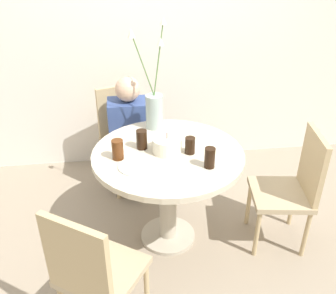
{
  "coord_description": "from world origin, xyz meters",
  "views": [
    {
      "loc": [
        -0.28,
        -2.13,
        2.01
      ],
      "look_at": [
        0.0,
        0.0,
        0.79
      ],
      "focal_mm": 40.0,
      "sensor_mm": 36.0,
      "label": 1
    }
  ],
  "objects_px": {
    "birthday_cake": "(167,145)",
    "drink_glass_1": "(190,145)",
    "drink_glass_2": "(118,150)",
    "side_plate": "(135,166)",
    "person_boy": "(130,140)",
    "drink_glass_0": "(142,139)",
    "chair_right_flank": "(124,132)",
    "chair_far_back": "(293,185)",
    "flower_vase": "(154,105)",
    "chair_near_front": "(93,270)",
    "drink_glass_3": "(210,158)"
  },
  "relations": [
    {
      "from": "person_boy",
      "to": "drink_glass_2",
      "type": "bearing_deg",
      "value": -97.7
    },
    {
      "from": "chair_far_back",
      "to": "drink_glass_0",
      "type": "height_order",
      "value": "chair_far_back"
    },
    {
      "from": "chair_right_flank",
      "to": "chair_near_front",
      "type": "height_order",
      "value": "same"
    },
    {
      "from": "side_plate",
      "to": "drink_glass_1",
      "type": "relative_size",
      "value": 1.88
    },
    {
      "from": "chair_far_back",
      "to": "drink_glass_0",
      "type": "relative_size",
      "value": 6.73
    },
    {
      "from": "side_plate",
      "to": "birthday_cake",
      "type": "bearing_deg",
      "value": 36.81
    },
    {
      "from": "chair_right_flank",
      "to": "drink_glass_1",
      "type": "xyz_separation_m",
      "value": [
        0.43,
        -0.85,
        0.31
      ]
    },
    {
      "from": "side_plate",
      "to": "chair_near_front",
      "type": "bearing_deg",
      "value": -114.76
    },
    {
      "from": "chair_near_front",
      "to": "drink_glass_2",
      "type": "relative_size",
      "value": 6.73
    },
    {
      "from": "birthday_cake",
      "to": "drink_glass_1",
      "type": "bearing_deg",
      "value": -13.79
    },
    {
      "from": "drink_glass_2",
      "to": "drink_glass_3",
      "type": "bearing_deg",
      "value": -17.37
    },
    {
      "from": "person_boy",
      "to": "chair_right_flank",
      "type": "bearing_deg",
      "value": 109.08
    },
    {
      "from": "drink_glass_1",
      "to": "drink_glass_2",
      "type": "bearing_deg",
      "value": -178.81
    },
    {
      "from": "chair_near_front",
      "to": "drink_glass_3",
      "type": "distance_m",
      "value": 0.94
    },
    {
      "from": "birthday_cake",
      "to": "drink_glass_1",
      "type": "distance_m",
      "value": 0.15
    },
    {
      "from": "drink_glass_2",
      "to": "person_boy",
      "type": "xyz_separation_m",
      "value": [
        0.1,
        0.71,
        -0.32
      ]
    },
    {
      "from": "chair_near_front",
      "to": "drink_glass_1",
      "type": "height_order",
      "value": "chair_near_front"
    },
    {
      "from": "flower_vase",
      "to": "side_plate",
      "type": "xyz_separation_m",
      "value": [
        -0.17,
        -0.55,
        -0.17
      ]
    },
    {
      "from": "chair_right_flank",
      "to": "birthday_cake",
      "type": "relative_size",
      "value": 4.6
    },
    {
      "from": "drink_glass_0",
      "to": "person_boy",
      "type": "relative_size",
      "value": 0.13
    },
    {
      "from": "drink_glass_0",
      "to": "drink_glass_2",
      "type": "distance_m",
      "value": 0.2
    },
    {
      "from": "chair_far_back",
      "to": "drink_glass_1",
      "type": "height_order",
      "value": "chair_far_back"
    },
    {
      "from": "chair_right_flank",
      "to": "person_boy",
      "type": "xyz_separation_m",
      "value": [
        0.05,
        -0.15,
        -0.01
      ]
    },
    {
      "from": "chair_near_front",
      "to": "drink_glass_0",
      "type": "distance_m",
      "value": 0.92
    },
    {
      "from": "chair_far_back",
      "to": "drink_glass_1",
      "type": "relative_size",
      "value": 7.85
    },
    {
      "from": "birthday_cake",
      "to": "flower_vase",
      "type": "relative_size",
      "value": 0.25
    },
    {
      "from": "flower_vase",
      "to": "side_plate",
      "type": "distance_m",
      "value": 0.6
    },
    {
      "from": "flower_vase",
      "to": "person_boy",
      "type": "xyz_separation_m",
      "value": [
        -0.18,
        0.29,
        -0.44
      ]
    },
    {
      "from": "chair_near_front",
      "to": "drink_glass_1",
      "type": "relative_size",
      "value": 7.85
    },
    {
      "from": "drink_glass_2",
      "to": "person_boy",
      "type": "bearing_deg",
      "value": 82.3
    },
    {
      "from": "drink_glass_0",
      "to": "drink_glass_1",
      "type": "xyz_separation_m",
      "value": [
        0.31,
        -0.11,
        -0.01
      ]
    },
    {
      "from": "birthday_cake",
      "to": "side_plate",
      "type": "xyz_separation_m",
      "value": [
        -0.22,
        -0.17,
        -0.05
      ]
    },
    {
      "from": "drink_glass_1",
      "to": "person_boy",
      "type": "relative_size",
      "value": 0.11
    },
    {
      "from": "chair_near_front",
      "to": "birthday_cake",
      "type": "relative_size",
      "value": 4.6
    },
    {
      "from": "drink_glass_3",
      "to": "flower_vase",
      "type": "bearing_deg",
      "value": 115.2
    },
    {
      "from": "drink_glass_2",
      "to": "drink_glass_1",
      "type": "bearing_deg",
      "value": 1.19
    },
    {
      "from": "chair_far_back",
      "to": "flower_vase",
      "type": "relative_size",
      "value": 1.15
    },
    {
      "from": "chair_near_front",
      "to": "side_plate",
      "type": "distance_m",
      "value": 0.68
    },
    {
      "from": "flower_vase",
      "to": "drink_glass_0",
      "type": "distance_m",
      "value": 0.35
    },
    {
      "from": "side_plate",
      "to": "drink_glass_2",
      "type": "bearing_deg",
      "value": 131.24
    },
    {
      "from": "chair_near_front",
      "to": "birthday_cake",
      "type": "xyz_separation_m",
      "value": [
        0.48,
        0.73,
        0.3
      ]
    },
    {
      "from": "person_boy",
      "to": "birthday_cake",
      "type": "bearing_deg",
      "value": -71.1
    },
    {
      "from": "chair_near_front",
      "to": "flower_vase",
      "type": "bearing_deg",
      "value": -77.43
    },
    {
      "from": "side_plate",
      "to": "person_boy",
      "type": "height_order",
      "value": "person_boy"
    },
    {
      "from": "flower_vase",
      "to": "drink_glass_3",
      "type": "bearing_deg",
      "value": -64.8
    },
    {
      "from": "chair_right_flank",
      "to": "chair_near_front",
      "type": "relative_size",
      "value": 1.0
    },
    {
      "from": "chair_near_front",
      "to": "drink_glass_3",
      "type": "height_order",
      "value": "chair_near_front"
    },
    {
      "from": "chair_near_front",
      "to": "person_boy",
      "type": "distance_m",
      "value": 1.42
    },
    {
      "from": "side_plate",
      "to": "drink_glass_0",
      "type": "bearing_deg",
      "value": 76.1
    },
    {
      "from": "chair_far_back",
      "to": "drink_glass_0",
      "type": "xyz_separation_m",
      "value": [
        -1.03,
        0.21,
        0.32
      ]
    }
  ]
}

